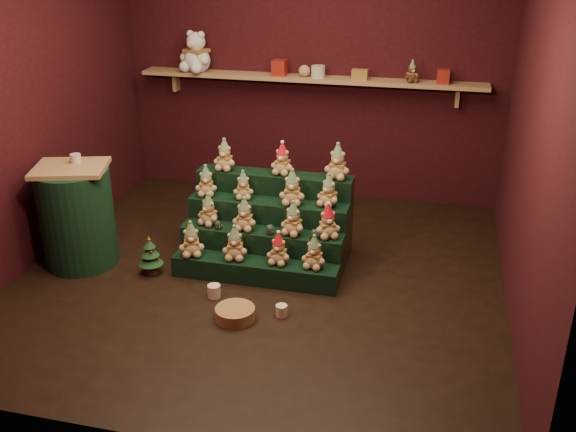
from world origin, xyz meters
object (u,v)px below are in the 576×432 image
(snow_globe_b, at_px, (270,230))
(wicker_basket, at_px, (235,313))
(riser_tier_front, at_px, (255,271))
(snow_globe_a, at_px, (219,225))
(white_bear, at_px, (196,46))
(brown_bear, at_px, (412,72))
(mug_left, at_px, (214,291))
(mug_right, at_px, (281,310))
(side_table, at_px, (77,216))
(snow_globe_c, at_px, (314,234))
(mini_christmas_tree, at_px, (150,255))

(snow_globe_b, xyz_separation_m, wicker_basket, (-0.07, -0.76, -0.36))
(riser_tier_front, relative_size, snow_globe_b, 15.63)
(snow_globe_a, bearing_deg, white_bear, 114.73)
(white_bear, xyz_separation_m, brown_bear, (2.24, 0.00, -0.16))
(snow_globe_a, distance_m, mug_left, 0.62)
(riser_tier_front, distance_m, snow_globe_b, 0.37)
(riser_tier_front, height_order, mug_right, riser_tier_front)
(wicker_basket, bearing_deg, side_table, 160.63)
(snow_globe_a, bearing_deg, snow_globe_c, 0.00)
(mug_right, distance_m, wicker_basket, 0.35)
(snow_globe_b, xyz_separation_m, mug_left, (-0.33, -0.49, -0.35))
(side_table, relative_size, mini_christmas_tree, 2.55)
(snow_globe_b, xyz_separation_m, mini_christmas_tree, (-0.98, -0.25, -0.23))
(mini_christmas_tree, distance_m, mug_right, 1.30)
(mug_left, bearing_deg, mini_christmas_tree, 159.52)
(snow_globe_c, bearing_deg, mini_christmas_tree, -169.50)
(mini_christmas_tree, distance_m, wicker_basket, 1.05)
(side_table, height_order, white_bear, white_bear)
(snow_globe_b, bearing_deg, mug_right, -67.93)
(mug_right, distance_m, white_bear, 3.24)
(mini_christmas_tree, xyz_separation_m, white_bear, (-0.29, 2.02, 1.42))
(mug_right, bearing_deg, white_bear, 122.40)
(mini_christmas_tree, xyz_separation_m, wicker_basket, (0.91, -0.51, -0.12))
(snow_globe_a, bearing_deg, mini_christmas_tree, -154.57)
(wicker_basket, height_order, white_bear, white_bear)
(side_table, distance_m, wicker_basket, 1.73)
(snow_globe_c, distance_m, mini_christmas_tree, 1.40)
(mini_christmas_tree, height_order, mug_right, mini_christmas_tree)
(snow_globe_a, height_order, mini_christmas_tree, snow_globe_a)
(riser_tier_front, xyz_separation_m, mug_right, (0.35, -0.47, -0.05))
(snow_globe_a, relative_size, brown_bear, 0.36)
(snow_globe_c, xyz_separation_m, mug_left, (-0.71, -0.49, -0.35))
(snow_globe_b, relative_size, mini_christmas_tree, 0.26)
(snow_globe_b, height_order, mug_left, snow_globe_b)
(mug_left, height_order, brown_bear, brown_bear)
(mug_right, xyz_separation_m, white_bear, (-1.53, 2.41, 1.54))
(snow_globe_b, xyz_separation_m, mug_right, (0.26, -0.63, -0.36))
(snow_globe_a, relative_size, wicker_basket, 0.25)
(snow_globe_a, relative_size, white_bear, 0.14)
(snow_globe_b, bearing_deg, riser_tier_front, -119.86)
(mug_right, xyz_separation_m, brown_bear, (0.72, 2.41, 1.38))
(snow_globe_c, height_order, mug_right, snow_globe_c)
(mini_christmas_tree, distance_m, white_bear, 2.49)
(wicker_basket, bearing_deg, white_bear, 115.35)
(side_table, bearing_deg, riser_tier_front, -15.21)
(snow_globe_b, distance_m, side_table, 1.67)
(snow_globe_a, xyz_separation_m, snow_globe_c, (0.83, 0.00, 0.01))
(snow_globe_a, xyz_separation_m, brown_bear, (1.43, 1.77, 1.03))
(snow_globe_a, height_order, snow_globe_c, snow_globe_c)
(side_table, distance_m, mug_right, 2.01)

